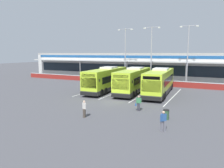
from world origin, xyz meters
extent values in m
plane|color=#4C4C51|center=(0.00, 0.00, 0.00)|extent=(200.00, 200.00, 0.00)
cube|color=silver|center=(0.00, 27.00, 2.75)|extent=(70.00, 10.00, 5.50)
cube|color=#19232D|center=(0.00, 21.98, 2.30)|extent=(66.00, 0.08, 2.20)
cube|color=navy|center=(0.00, 21.97, 5.15)|extent=(68.00, 0.08, 0.60)
cube|color=beige|center=(0.00, 20.50, 4.20)|extent=(67.00, 3.00, 0.24)
cube|color=gray|center=(0.00, 27.00, 5.75)|extent=(70.00, 10.00, 0.50)
cylinder|color=#999999|center=(-31.00, 19.30, 2.10)|extent=(0.20, 0.20, 4.20)
cylinder|color=#999999|center=(-18.60, 19.30, 2.10)|extent=(0.20, 0.20, 4.20)
cylinder|color=#999999|center=(-6.20, 19.30, 2.10)|extent=(0.20, 0.20, 4.20)
cylinder|color=#999999|center=(6.20, 19.30, 2.10)|extent=(0.20, 0.20, 4.20)
cube|color=maroon|center=(0.00, 14.50, 0.50)|extent=(60.00, 0.36, 1.00)
cube|color=#B2B2B2|center=(0.00, 14.50, 1.05)|extent=(60.00, 0.40, 0.10)
cube|color=#B7DB2D|center=(-4.20, 5.78, 1.91)|extent=(3.38, 12.15, 3.19)
cube|color=#333333|center=(-4.20, 5.78, 0.59)|extent=(3.40, 12.17, 0.56)
cube|color=black|center=(-4.23, 6.17, 2.15)|extent=(3.24, 9.76, 0.96)
cube|color=black|center=(-3.79, -0.16, 2.05)|extent=(2.31, 0.26, 1.40)
cube|color=black|center=(-3.79, -0.17, 3.05)|extent=(2.05, 0.22, 0.40)
cube|color=silver|center=(-4.27, 6.77, 3.64)|extent=(2.24, 2.94, 0.28)
cube|color=black|center=(-3.78, -0.27, 0.55)|extent=(2.46, 0.33, 0.44)
cube|color=black|center=(-2.36, 0.29, 2.40)|extent=(0.09, 0.13, 0.36)
cube|color=black|center=(-5.27, 0.09, 2.40)|extent=(0.09, 0.13, 0.36)
cylinder|color=black|center=(-3.33, 10.45, 0.52)|extent=(0.39, 1.06, 1.04)
cylinder|color=black|center=(-5.72, 10.28, 0.52)|extent=(0.39, 1.06, 1.04)
cylinder|color=black|center=(-2.79, 2.67, 0.52)|extent=(0.39, 1.06, 1.04)
cylinder|color=black|center=(-5.17, 2.50, 0.52)|extent=(0.39, 1.06, 1.04)
cylinder|color=black|center=(-2.69, 1.27, 0.52)|extent=(0.39, 1.06, 1.04)
cylinder|color=black|center=(-5.08, 1.10, 0.52)|extent=(0.39, 1.06, 1.04)
cube|color=#B7DB2D|center=(0.15, 6.49, 1.91)|extent=(3.38, 12.15, 3.19)
cube|color=#333333|center=(0.15, 6.49, 0.59)|extent=(3.40, 12.17, 0.56)
cube|color=black|center=(0.12, 6.89, 2.15)|extent=(3.24, 9.76, 0.96)
cube|color=black|center=(0.56, 0.55, 2.05)|extent=(2.31, 0.26, 1.40)
cube|color=black|center=(0.56, 0.54, 3.05)|extent=(2.05, 0.22, 0.40)
cube|color=silver|center=(0.08, 7.48, 3.64)|extent=(2.24, 2.94, 0.28)
cube|color=black|center=(0.57, 0.44, 0.55)|extent=(2.46, 0.33, 0.44)
cube|color=black|center=(1.99, 1.00, 2.40)|extent=(0.09, 0.13, 0.36)
cube|color=black|center=(-0.91, 0.80, 2.40)|extent=(0.09, 0.13, 0.36)
cylinder|color=black|center=(1.02, 11.16, 0.52)|extent=(0.39, 1.06, 1.04)
cylinder|color=black|center=(-1.36, 10.99, 0.52)|extent=(0.39, 1.06, 1.04)
cylinder|color=black|center=(1.56, 3.38, 0.52)|extent=(0.39, 1.06, 1.04)
cylinder|color=black|center=(-0.82, 3.21, 0.52)|extent=(0.39, 1.06, 1.04)
cylinder|color=black|center=(1.66, 1.98, 0.52)|extent=(0.39, 1.06, 1.04)
cylinder|color=black|center=(-0.72, 1.81, 0.52)|extent=(0.39, 1.06, 1.04)
cube|color=#B7DB2D|center=(4.10, 6.58, 1.91)|extent=(3.38, 12.15, 3.19)
cube|color=#333333|center=(4.10, 6.58, 0.59)|extent=(3.40, 12.17, 0.56)
cube|color=black|center=(4.07, 6.98, 2.15)|extent=(3.24, 9.76, 0.96)
cube|color=black|center=(4.52, 0.64, 2.05)|extent=(2.31, 0.26, 1.40)
cube|color=black|center=(4.52, 0.63, 3.05)|extent=(2.05, 0.22, 0.40)
cube|color=silver|center=(4.03, 7.57, 3.64)|extent=(2.24, 2.94, 0.28)
cube|color=black|center=(4.52, 0.53, 0.55)|extent=(2.46, 0.33, 0.44)
cube|color=black|center=(5.94, 1.09, 2.40)|extent=(0.09, 0.13, 0.36)
cube|color=black|center=(3.04, 0.89, 2.40)|extent=(0.09, 0.13, 0.36)
cylinder|color=black|center=(4.97, 11.25, 0.52)|extent=(0.39, 1.06, 1.04)
cylinder|color=black|center=(2.59, 11.08, 0.52)|extent=(0.39, 1.06, 1.04)
cylinder|color=black|center=(5.52, 3.47, 0.52)|extent=(0.39, 1.06, 1.04)
cylinder|color=black|center=(3.13, 3.30, 0.52)|extent=(0.39, 1.06, 1.04)
cylinder|color=black|center=(5.61, 2.07, 0.52)|extent=(0.39, 1.06, 1.04)
cylinder|color=black|center=(3.23, 1.90, 0.52)|extent=(0.39, 1.06, 1.04)
cube|color=silver|center=(-6.30, 6.00, 0.00)|extent=(0.14, 13.00, 0.01)
cube|color=silver|center=(-2.10, 6.00, 0.00)|extent=(0.14, 13.00, 0.01)
cube|color=silver|center=(2.10, 6.00, 0.00)|extent=(0.14, 13.00, 0.01)
cube|color=silver|center=(6.30, 6.00, 0.00)|extent=(0.14, 13.00, 0.01)
cube|color=#33333D|center=(4.26, -3.33, 0.42)|extent=(0.19, 0.21, 0.84)
cube|color=#33333D|center=(4.45, -3.40, 0.42)|extent=(0.19, 0.21, 0.84)
cube|color=#387F4C|center=(4.36, -3.36, 1.12)|extent=(0.39, 0.31, 0.56)
cube|color=#387F4C|center=(4.15, -3.43, 1.09)|extent=(0.12, 0.12, 0.54)
cube|color=#387F4C|center=(4.57, -3.30, 1.09)|extent=(0.12, 0.12, 0.54)
sphere|color=tan|center=(4.36, -3.36, 1.51)|extent=(0.22, 0.22, 0.22)
cube|color=#194C9E|center=(4.07, -3.43, 0.63)|extent=(0.20, 0.30, 0.22)
cylinder|color=#194C9E|center=(4.07, -3.43, 0.81)|extent=(0.02, 0.02, 0.16)
cube|color=#4C4238|center=(0.48, -7.67, 0.42)|extent=(0.21, 0.23, 0.84)
cube|color=#4C4238|center=(0.56, -7.86, 0.42)|extent=(0.21, 0.23, 0.84)
cube|color=silver|center=(0.52, -7.76, 1.12)|extent=(0.40, 0.37, 0.56)
cube|color=silver|center=(0.33, -7.65, 1.09)|extent=(0.13, 0.13, 0.54)
cube|color=silver|center=(0.71, -7.88, 1.09)|extent=(0.13, 0.13, 0.54)
sphere|color=#DBB293|center=(0.52, -7.76, 1.51)|extent=(0.22, 0.22, 0.22)
cube|color=slate|center=(7.88, -8.14, 0.42)|extent=(0.23, 0.22, 0.84)
cube|color=slate|center=(8.07, -8.10, 0.42)|extent=(0.23, 0.22, 0.84)
cube|color=#2D5693|center=(7.97, -8.12, 1.12)|extent=(0.39, 0.40, 0.56)
cube|color=#2D5693|center=(7.83, -8.28, 1.09)|extent=(0.13, 0.13, 0.54)
cube|color=#2D5693|center=(8.12, -7.96, 1.09)|extent=(0.13, 0.13, 0.54)
sphere|color=tan|center=(7.97, -8.12, 1.51)|extent=(0.22, 0.22, 0.22)
cylinder|color=#9E9EA3|center=(-5.80, 17.27, 5.50)|extent=(0.20, 0.20, 11.00)
cylinder|color=#9E9EA3|center=(-5.80, 17.27, 10.85)|extent=(2.80, 0.10, 0.10)
cube|color=silver|center=(-7.20, 17.27, 10.75)|extent=(0.44, 0.28, 0.20)
cube|color=silver|center=(-4.40, 17.27, 10.75)|extent=(0.44, 0.28, 0.20)
cylinder|color=#9E9EA3|center=(-0.09, 16.70, 5.50)|extent=(0.20, 0.20, 11.00)
cylinder|color=#9E9EA3|center=(-0.09, 16.70, 10.85)|extent=(2.80, 0.10, 0.10)
cube|color=silver|center=(-1.49, 16.70, 10.75)|extent=(0.44, 0.28, 0.20)
cube|color=silver|center=(1.31, 16.70, 10.75)|extent=(0.44, 0.28, 0.20)
cylinder|color=#9E9EA3|center=(6.56, 17.46, 5.50)|extent=(0.20, 0.20, 11.00)
cylinder|color=#9E9EA3|center=(6.56, 17.46, 10.85)|extent=(2.80, 0.10, 0.10)
cube|color=silver|center=(5.16, 17.46, 10.75)|extent=(0.44, 0.28, 0.20)
cube|color=silver|center=(7.96, 17.46, 10.75)|extent=(0.44, 0.28, 0.20)
cylinder|color=#2D5133|center=(7.55, -5.04, 0.42)|extent=(0.52, 0.52, 0.85)
cylinder|color=black|center=(7.55, -5.04, 0.89)|extent=(0.54, 0.54, 0.08)
camera|label=1|loc=(11.32, -23.88, 5.99)|focal=33.93mm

